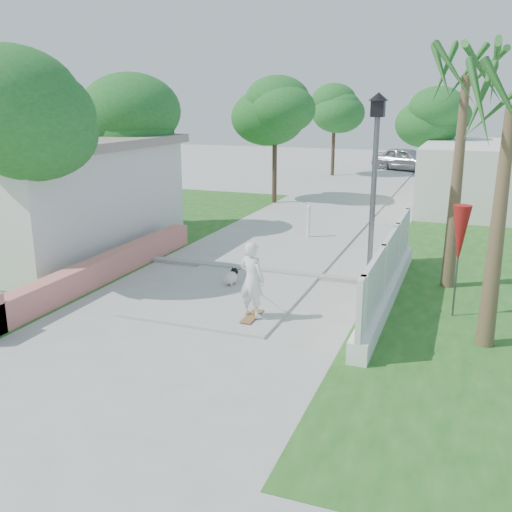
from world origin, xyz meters
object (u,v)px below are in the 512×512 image
at_px(bollard, 309,221).
at_px(dog, 231,277).
at_px(street_lamp, 374,187).
at_px(skateboarder, 240,271).
at_px(patio_umbrella, 460,236).
at_px(parked_car, 407,159).

distance_m(bollard, dog, 5.34).
xyz_separation_m(street_lamp, skateboarder, (-2.47, -1.80, -1.71)).
xyz_separation_m(patio_umbrella, skateboarder, (-4.37, -0.80, -0.97)).
relative_size(street_lamp, parked_car, 1.04).
bearing_deg(street_lamp, skateboarder, -143.88).
bearing_deg(skateboarder, dog, -41.99).
height_order(patio_umbrella, parked_car, patio_umbrella).
bearing_deg(street_lamp, parked_car, 94.40).
bearing_deg(parked_car, street_lamp, -154.52).
distance_m(bollard, parked_car, 19.58).
xyz_separation_m(skateboarder, dog, (-0.63, 0.99, -0.49)).
distance_m(bollard, skateboarder, 6.31).
relative_size(street_lamp, bollard, 4.07).
xyz_separation_m(bollard, parked_car, (0.85, 19.56, 0.15)).
bearing_deg(parked_car, dog, -161.79).
relative_size(street_lamp, skateboarder, 1.81).
bearing_deg(street_lamp, patio_umbrella, -27.76).
height_order(skateboarder, parked_car, skateboarder).
xyz_separation_m(skateboarder, parked_car, (0.62, 25.87, 0.01)).
xyz_separation_m(bollard, dog, (-0.40, -5.31, -0.35)).
bearing_deg(skateboarder, patio_umbrella, -154.08).
relative_size(street_lamp, patio_umbrella, 1.93).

